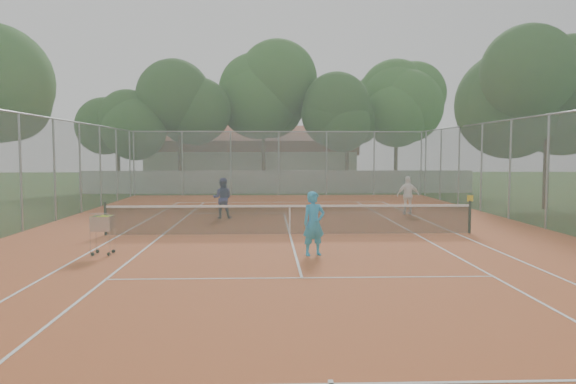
{
  "coord_description": "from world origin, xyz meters",
  "views": [
    {
      "loc": [
        -0.73,
        -18.12,
        2.67
      ],
      "look_at": [
        0.0,
        1.5,
        1.3
      ],
      "focal_mm": 35.0,
      "sensor_mm": 36.0,
      "label": 1
    }
  ],
  "objects_px": {
    "player_far_left": "(222,198)",
    "player_near": "(314,223)",
    "ball_hopper": "(103,234)",
    "clubhouse": "(252,158)",
    "tennis_net": "(290,219)",
    "player_far_right": "(408,195)"
  },
  "relations": [
    {
      "from": "clubhouse",
      "to": "player_far_right",
      "type": "relative_size",
      "value": 9.96
    },
    {
      "from": "player_near",
      "to": "ball_hopper",
      "type": "bearing_deg",
      "value": 157.64
    },
    {
      "from": "clubhouse",
      "to": "ball_hopper",
      "type": "relative_size",
      "value": 14.64
    },
    {
      "from": "tennis_net",
      "to": "clubhouse",
      "type": "distance_m",
      "value": 29.12
    },
    {
      "from": "player_near",
      "to": "tennis_net",
      "type": "bearing_deg",
      "value": 77.37
    },
    {
      "from": "tennis_net",
      "to": "player_far_left",
      "type": "relative_size",
      "value": 7.27
    },
    {
      "from": "clubhouse",
      "to": "player_far_right",
      "type": "distance_m",
      "value": 24.36
    },
    {
      "from": "player_far_left",
      "to": "player_near",
      "type": "bearing_deg",
      "value": 114.31
    },
    {
      "from": "player_far_right",
      "to": "ball_hopper",
      "type": "distance_m",
      "value": 13.94
    },
    {
      "from": "player_near",
      "to": "ball_hopper",
      "type": "relative_size",
      "value": 1.48
    },
    {
      "from": "player_far_left",
      "to": "ball_hopper",
      "type": "relative_size",
      "value": 1.46
    },
    {
      "from": "player_near",
      "to": "ball_hopper",
      "type": "height_order",
      "value": "player_near"
    },
    {
      "from": "player_near",
      "to": "player_far_left",
      "type": "height_order",
      "value": "player_near"
    },
    {
      "from": "clubhouse",
      "to": "player_near",
      "type": "height_order",
      "value": "clubhouse"
    },
    {
      "from": "ball_hopper",
      "to": "tennis_net",
      "type": "bearing_deg",
      "value": 15.27
    },
    {
      "from": "player_near",
      "to": "player_far_right",
      "type": "distance_m",
      "value": 10.75
    },
    {
      "from": "tennis_net",
      "to": "player_near",
      "type": "height_order",
      "value": "player_near"
    },
    {
      "from": "tennis_net",
      "to": "player_far_left",
      "type": "xyz_separation_m",
      "value": [
        -2.55,
        4.66,
        0.33
      ]
    },
    {
      "from": "player_far_left",
      "to": "ball_hopper",
      "type": "bearing_deg",
      "value": 77.85
    },
    {
      "from": "player_near",
      "to": "player_far_left",
      "type": "distance_m",
      "value": 8.95
    },
    {
      "from": "tennis_net",
      "to": "player_far_right",
      "type": "distance_m",
      "value": 7.91
    },
    {
      "from": "player_far_right",
      "to": "ball_hopper",
      "type": "height_order",
      "value": "player_far_right"
    }
  ]
}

